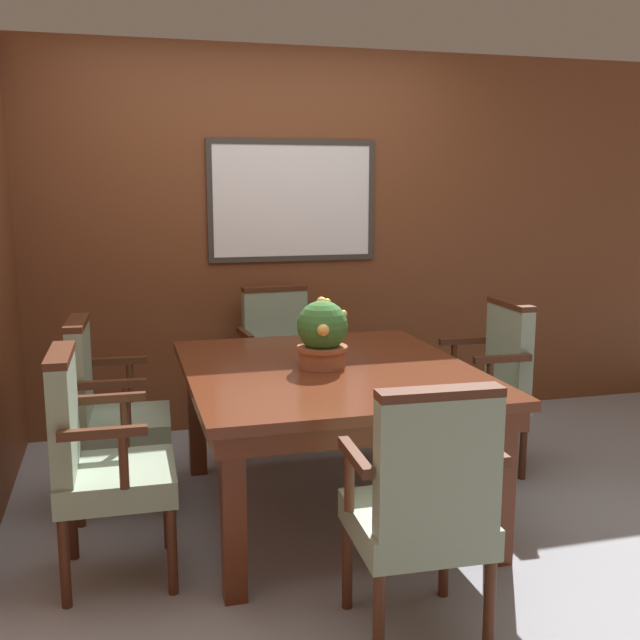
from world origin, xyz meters
The scene contains 9 objects.
ground_plane centered at (0.00, 0.00, 0.00)m, with size 14.00×14.00×0.00m, color #93969E.
wall_back centered at (0.00, 1.61, 1.23)m, with size 7.20×0.08×2.45m.
dining_table centered at (0.01, 0.14, 0.64)m, with size 1.34×1.56×0.73m.
chair_left_far centered at (-1.02, 0.47, 0.52)m, with size 0.48×0.52×0.96m.
chair_head_near centered at (0.03, -0.98, 0.52)m, with size 0.52×0.48×0.96m.
chair_head_far centered at (0.02, 1.29, 0.52)m, with size 0.53×0.49×0.96m.
chair_right_far centered at (1.03, 0.46, 0.52)m, with size 0.48×0.51×0.96m.
chair_left_near centered at (-1.05, -0.23, 0.52)m, with size 0.47×0.51×0.96m.
potted_plant centered at (-0.02, 0.15, 0.89)m, with size 0.24×0.26×0.33m.
Camera 1 is at (-0.93, -3.19, 1.58)m, focal length 42.00 mm.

